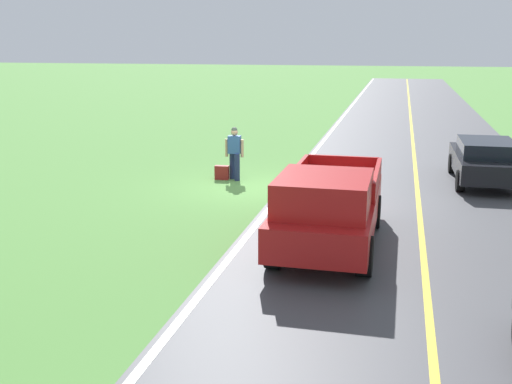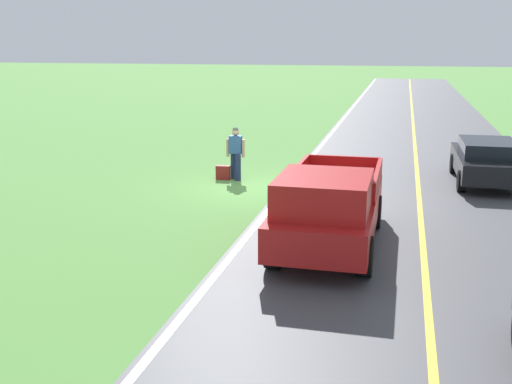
{
  "view_description": "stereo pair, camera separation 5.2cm",
  "coord_description": "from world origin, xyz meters",
  "px_view_note": "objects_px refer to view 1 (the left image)",
  "views": [
    {
      "loc": [
        -4.38,
        18.09,
        4.44
      ],
      "look_at": [
        -1.73,
        6.77,
        1.58
      ],
      "focal_mm": 43.0,
      "sensor_mm": 36.0,
      "label": 1
    },
    {
      "loc": [
        -4.43,
        18.07,
        4.44
      ],
      "look_at": [
        -1.73,
        6.77,
        1.58
      ],
      "focal_mm": 43.0,
      "sensor_mm": 36.0,
      "label": 2
    }
  ],
  "objects_px": {
    "suitcase_carried": "(222,173)",
    "sedan_near_oncoming": "(485,160)",
    "hitchhiker_walking": "(235,150)",
    "pickup_truck_passing": "(328,206)"
  },
  "relations": [
    {
      "from": "hitchhiker_walking",
      "to": "pickup_truck_passing",
      "type": "bearing_deg",
      "value": 121.24
    },
    {
      "from": "hitchhiker_walking",
      "to": "sedan_near_oncoming",
      "type": "relative_size",
      "value": 0.4
    },
    {
      "from": "hitchhiker_walking",
      "to": "pickup_truck_passing",
      "type": "relative_size",
      "value": 0.32
    },
    {
      "from": "suitcase_carried",
      "to": "hitchhiker_walking",
      "type": "bearing_deg",
      "value": 100.86
    },
    {
      "from": "hitchhiker_walking",
      "to": "pickup_truck_passing",
      "type": "height_order",
      "value": "pickup_truck_passing"
    },
    {
      "from": "hitchhiker_walking",
      "to": "sedan_near_oncoming",
      "type": "distance_m",
      "value": 8.04
    },
    {
      "from": "hitchhiker_walking",
      "to": "pickup_truck_passing",
      "type": "distance_m",
      "value": 7.31
    },
    {
      "from": "suitcase_carried",
      "to": "sedan_near_oncoming",
      "type": "xyz_separation_m",
      "value": [
        -8.34,
        -1.4,
        0.52
      ]
    },
    {
      "from": "hitchhiker_walking",
      "to": "suitcase_carried",
      "type": "height_order",
      "value": "hitchhiker_walking"
    },
    {
      "from": "hitchhiker_walking",
      "to": "suitcase_carried",
      "type": "bearing_deg",
      "value": 12.6
    }
  ]
}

